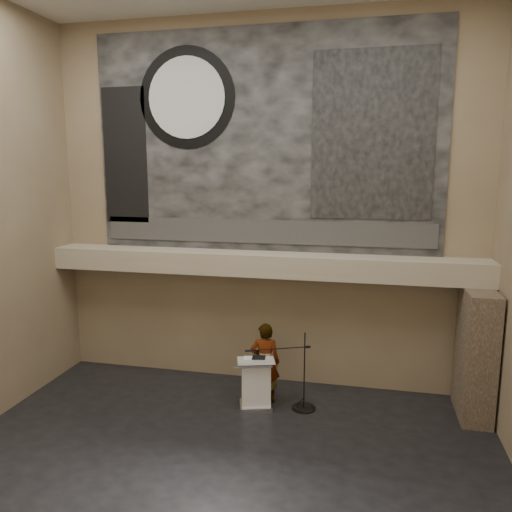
# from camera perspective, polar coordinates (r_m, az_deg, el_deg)

# --- Properties ---
(floor) EXTENTS (10.00, 10.00, 0.00)m
(floor) POSITION_cam_1_polar(r_m,az_deg,el_deg) (9.26, -4.70, -23.53)
(floor) COLOR black
(floor) RESTS_ON ground
(wall_back) EXTENTS (10.00, 0.02, 8.50)m
(wall_back) POSITION_cam_1_polar(r_m,az_deg,el_deg) (11.62, 0.86, 5.78)
(wall_back) COLOR #79664D
(wall_back) RESTS_ON floor
(wall_front) EXTENTS (10.00, 0.02, 8.50)m
(wall_front) POSITION_cam_1_polar(r_m,az_deg,el_deg) (4.18, -22.01, -2.69)
(wall_front) COLOR #79664D
(wall_front) RESTS_ON floor
(soffit) EXTENTS (10.00, 0.80, 0.50)m
(soffit) POSITION_cam_1_polar(r_m,az_deg,el_deg) (11.41, 0.44, -0.89)
(soffit) COLOR tan
(soffit) RESTS_ON wall_back
(sprinkler_left) EXTENTS (0.04, 0.04, 0.06)m
(sprinkler_left) POSITION_cam_1_polar(r_m,az_deg,el_deg) (11.85, -7.21, -1.94)
(sprinkler_left) COLOR #B2893D
(sprinkler_left) RESTS_ON soffit
(sprinkler_right) EXTENTS (0.04, 0.04, 0.06)m
(sprinkler_right) POSITION_cam_1_polar(r_m,az_deg,el_deg) (11.18, 9.95, -2.74)
(sprinkler_right) COLOR #B2893D
(sprinkler_right) RESTS_ON soffit
(banner) EXTENTS (8.00, 0.05, 5.00)m
(banner) POSITION_cam_1_polar(r_m,az_deg,el_deg) (11.58, 0.85, 12.94)
(banner) COLOR black
(banner) RESTS_ON wall_back
(banner_text_strip) EXTENTS (7.76, 0.02, 0.55)m
(banner_text_strip) POSITION_cam_1_polar(r_m,az_deg,el_deg) (11.62, 0.78, 2.80)
(banner_text_strip) COLOR #303030
(banner_text_strip) RESTS_ON banner
(banner_clock_rim) EXTENTS (2.30, 0.02, 2.30)m
(banner_clock_rim) POSITION_cam_1_polar(r_m,az_deg,el_deg) (12.12, -7.94, 17.47)
(banner_clock_rim) COLOR black
(banner_clock_rim) RESTS_ON banner
(banner_clock_face) EXTENTS (1.84, 0.02, 1.84)m
(banner_clock_face) POSITION_cam_1_polar(r_m,az_deg,el_deg) (12.10, -7.98, 17.48)
(banner_clock_face) COLOR silver
(banner_clock_face) RESTS_ON banner
(banner_building_print) EXTENTS (2.60, 0.02, 3.60)m
(banner_building_print) POSITION_cam_1_polar(r_m,az_deg,el_deg) (11.30, 13.14, 13.27)
(banner_building_print) COLOR black
(banner_building_print) RESTS_ON banner
(banner_brick_print) EXTENTS (1.10, 0.02, 3.20)m
(banner_brick_print) POSITION_cam_1_polar(r_m,az_deg,el_deg) (12.66, -14.72, 11.02)
(banner_brick_print) COLOR black
(banner_brick_print) RESTS_ON banner
(stone_pier) EXTENTS (0.60, 1.40, 2.70)m
(stone_pier) POSITION_cam_1_polar(r_m,az_deg,el_deg) (11.39, 23.82, -10.15)
(stone_pier) COLOR #45372A
(stone_pier) RESTS_ON floor
(lectern) EXTENTS (0.90, 0.75, 1.14)m
(lectern) POSITION_cam_1_polar(r_m,az_deg,el_deg) (11.06, -0.02, -14.31)
(lectern) COLOR silver
(lectern) RESTS_ON floor
(binder) EXTENTS (0.30, 0.25, 0.04)m
(binder) POSITION_cam_1_polar(r_m,az_deg,el_deg) (10.86, 0.31, -11.55)
(binder) COLOR black
(binder) RESTS_ON lectern
(papers) EXTENTS (0.26, 0.31, 0.00)m
(papers) POSITION_cam_1_polar(r_m,az_deg,el_deg) (10.87, -0.88, -11.61)
(papers) COLOR white
(papers) RESTS_ON lectern
(speaker_person) EXTENTS (0.69, 0.49, 1.79)m
(speaker_person) POSITION_cam_1_polar(r_m,az_deg,el_deg) (11.21, 1.04, -12.06)
(speaker_person) COLOR white
(speaker_person) RESTS_ON floor
(mic_stand) EXTENTS (1.44, 0.76, 1.71)m
(mic_stand) POSITION_cam_1_polar(r_m,az_deg,el_deg) (11.17, 5.25, -15.83)
(mic_stand) COLOR black
(mic_stand) RESTS_ON floor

